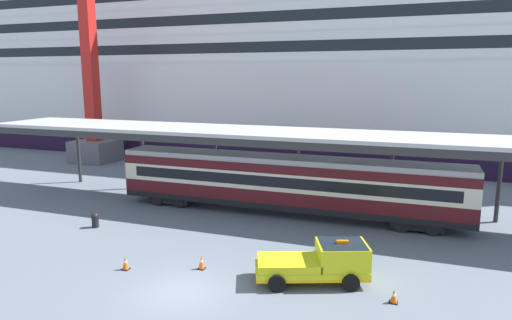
{
  "coord_description": "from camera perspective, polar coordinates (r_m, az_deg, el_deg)",
  "views": [
    {
      "loc": [
        9.62,
        -16.58,
        9.54
      ],
      "look_at": [
        0.34,
        9.0,
        4.5
      ],
      "focal_mm": 31.83,
      "sensor_mm": 36.0,
      "label": 1
    }
  ],
  "objects": [
    {
      "name": "traffic_cone_near",
      "position": [
        21.03,
        16.93,
        -16.04
      ],
      "size": [
        0.36,
        0.36,
        0.62
      ],
      "color": "black",
      "rests_on": "ground"
    },
    {
      "name": "service_truck",
      "position": [
        21.99,
        8.3,
        -12.5
      ],
      "size": [
        5.58,
        3.76,
        2.02
      ],
      "color": "yellow",
      "rests_on": "ground"
    },
    {
      "name": "traffic_cone_mid",
      "position": [
        23.46,
        -6.88,
        -12.63
      ],
      "size": [
        0.36,
        0.36,
        0.73
      ],
      "color": "black",
      "rests_on": "ground"
    },
    {
      "name": "quay_bollard",
      "position": [
        30.99,
        -19.56,
        -7.06
      ],
      "size": [
        0.48,
        0.48,
        0.96
      ],
      "color": "black",
      "rests_on": "ground"
    },
    {
      "name": "train_carriage",
      "position": [
        31.48,
        3.74,
        -2.81
      ],
      "size": [
        24.26,
        2.81,
        4.11
      ],
      "color": "black",
      "rests_on": "ground"
    },
    {
      "name": "traffic_cone_far",
      "position": [
        24.14,
        -16.09,
        -12.29
      ],
      "size": [
        0.36,
        0.36,
        0.74
      ],
      "color": "black",
      "rests_on": "ground"
    },
    {
      "name": "cruise_ship",
      "position": [
        65.86,
        -3.04,
        13.7
      ],
      "size": [
        131.91,
        29.91,
        39.44
      ],
      "color": "black",
      "rests_on": "ground"
    },
    {
      "name": "platform_canopy",
      "position": [
        31.31,
        4.03,
        3.11
      ],
      "size": [
        47.68,
        6.07,
        5.79
      ],
      "color": "#B4B4B4",
      "rests_on": "ground"
    },
    {
      "name": "ground_plane",
      "position": [
        21.41,
        -9.48,
        -16.12
      ],
      "size": [
        400.0,
        400.0,
        0.0
      ],
      "primitive_type": "plane",
      "color": "slate"
    }
  ]
}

